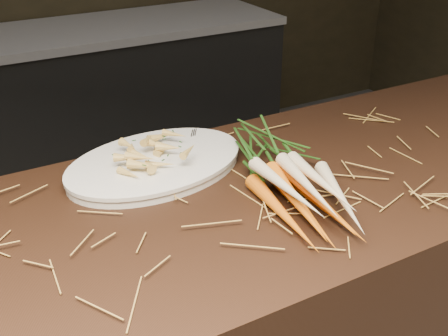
% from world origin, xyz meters
% --- Properties ---
extents(back_counter, '(1.82, 0.62, 0.84)m').
position_xyz_m(back_counter, '(0.30, 2.18, 0.42)').
color(back_counter, black).
rests_on(back_counter, ground).
extents(straw_bedding, '(1.40, 0.60, 0.02)m').
position_xyz_m(straw_bedding, '(0.00, 0.30, 0.91)').
color(straw_bedding, '#A38039').
rests_on(straw_bedding, main_counter).
extents(root_veg_bunch, '(0.24, 0.55, 0.10)m').
position_xyz_m(root_veg_bunch, '(0.07, 0.29, 0.95)').
color(root_veg_bunch, '#D2610B').
rests_on(root_veg_bunch, main_counter).
extents(serving_platter, '(0.48, 0.36, 0.02)m').
position_xyz_m(serving_platter, '(-0.14, 0.50, 0.91)').
color(serving_platter, white).
rests_on(serving_platter, main_counter).
extents(roasted_veg_heap, '(0.24, 0.19, 0.05)m').
position_xyz_m(roasted_veg_heap, '(-0.14, 0.50, 0.95)').
color(roasted_veg_heap, tan).
rests_on(roasted_veg_heap, serving_platter).
extents(serving_fork, '(0.10, 0.15, 0.00)m').
position_xyz_m(serving_fork, '(0.02, 0.50, 0.93)').
color(serving_fork, silver).
rests_on(serving_fork, serving_platter).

